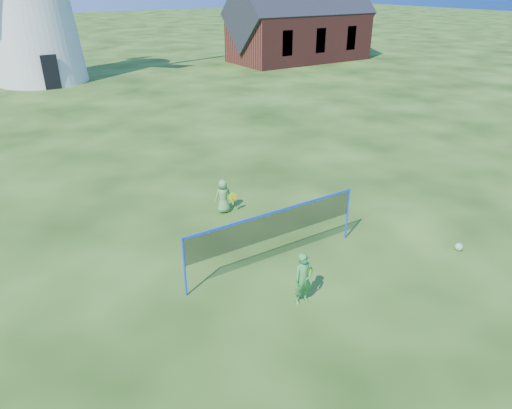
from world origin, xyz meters
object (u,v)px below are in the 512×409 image
object	(u,v)px
badminton_net	(274,225)
play_ball	(459,247)
chapel	(300,25)
player_boy	(223,196)
player_girl	(303,279)

from	to	relation	value
badminton_net	play_ball	bearing A→B (deg)	-25.23
chapel	play_ball	size ratio (longest dim) A/B	57.73
badminton_net	chapel	bearing A→B (deg)	51.45
badminton_net	player_boy	xyz separation A→B (m)	(0.40, 3.37, -0.59)
player_girl	player_boy	bearing A→B (deg)	85.68
chapel	badminton_net	xyz separation A→B (m)	(-21.52, -27.01, -1.88)
player_girl	play_ball	distance (m)	5.07
player_girl	player_boy	size ratio (longest dim) A/B	1.15
chapel	badminton_net	distance (m)	34.58
player_boy	play_ball	world-z (taller)	player_boy
chapel	play_ball	distance (m)	33.85
badminton_net	play_ball	distance (m)	5.25
player_boy	play_ball	size ratio (longest dim) A/B	5.02
player_girl	chapel	bearing A→B (deg)	56.85
player_girl	player_boy	distance (m)	5.10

